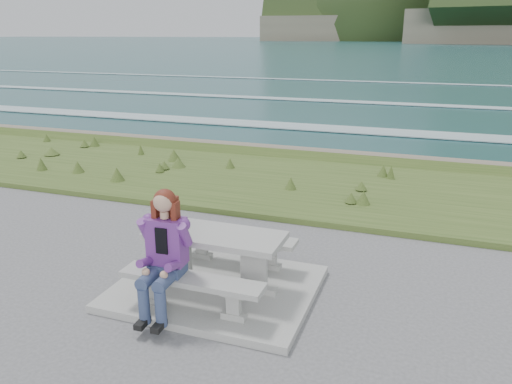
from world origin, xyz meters
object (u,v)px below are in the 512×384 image
bench_landward (192,285)px  bench_seaward (235,241)px  seated_woman (162,270)px  picnic_table (215,245)px

bench_landward → bench_seaward: (0.00, 1.40, 0.00)m
bench_landward → seated_woman: (-0.31, -0.14, 0.20)m
bench_seaward → seated_woman: (-0.31, -1.54, 0.20)m
bench_seaward → seated_woman: seated_woman is taller
bench_landward → bench_seaward: 1.40m
bench_landward → seated_woman: 0.40m
picnic_table → seated_woman: bearing=-110.0°
bench_landward → picnic_table: bearing=90.0°
picnic_table → bench_landward: bearing=-90.0°
picnic_table → seated_woman: (-0.31, -0.84, -0.03)m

